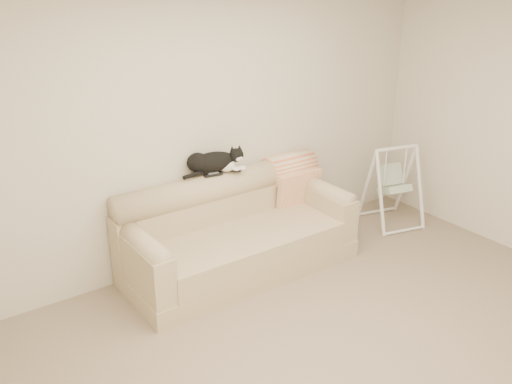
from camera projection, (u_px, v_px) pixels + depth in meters
ground_plane at (356, 353)px, 4.31m from camera, size 5.00×5.00×0.00m
room_shell at (372, 162)px, 3.73m from camera, size 5.04×4.04×2.60m
sofa at (236, 234)px, 5.38m from camera, size 2.20×0.93×0.90m
remote_a at (213, 174)px, 5.28m from camera, size 0.18×0.07×0.03m
remote_b at (232, 170)px, 5.39m from camera, size 0.15×0.15×0.02m
tuxedo_cat at (214, 162)px, 5.29m from camera, size 0.63×0.33×0.25m
throw_blanket at (291, 172)px, 5.86m from camera, size 0.52×0.38×0.58m
baby_swing at (393, 185)px, 6.28m from camera, size 0.67×0.70×0.90m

